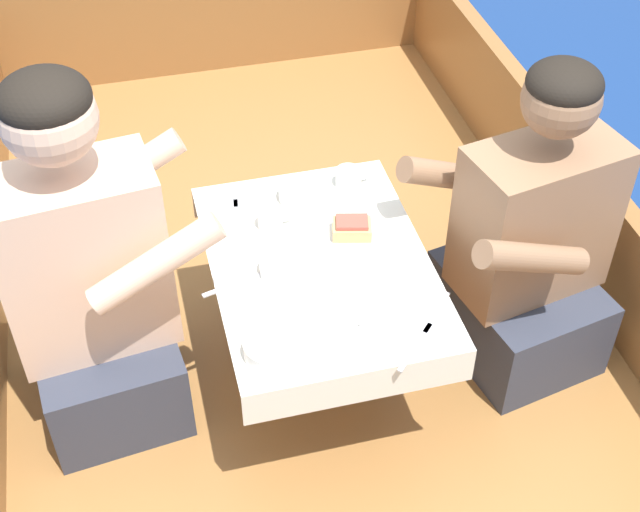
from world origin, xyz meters
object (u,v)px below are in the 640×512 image
Objects in this scene: sandwich at (352,228)px; coffee_cup_port at (271,218)px; person_port at (91,286)px; coffee_cup_starboard at (349,177)px; person_starboard at (528,250)px.

coffee_cup_port is (-0.20, 0.10, -0.00)m from sandwich.
coffee_cup_port is at bearing 5.16° from person_port.
sandwich reaches higher than coffee_cup_port.
sandwich is (0.68, 0.01, 0.04)m from person_port.
person_port is at bearing -162.74° from coffee_cup_starboard.
person_port is 8.95× the size of sandwich.
coffee_cup_port is at bearing -153.40° from coffee_cup_starboard.
coffee_cup_starboard is at bearing 76.49° from sandwich.
sandwich reaches higher than coffee_cup_starboard.
coffee_cup_starboard is (0.05, 0.22, -0.01)m from sandwich.
person_starboard is 0.54m from coffee_cup_starboard.
coffee_cup_port is 0.28m from coffee_cup_starboard.
person_port reaches higher than coffee_cup_starboard.
person_starboard is 0.70m from coffee_cup_port.
sandwich is at bearing -103.51° from coffee_cup_starboard.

